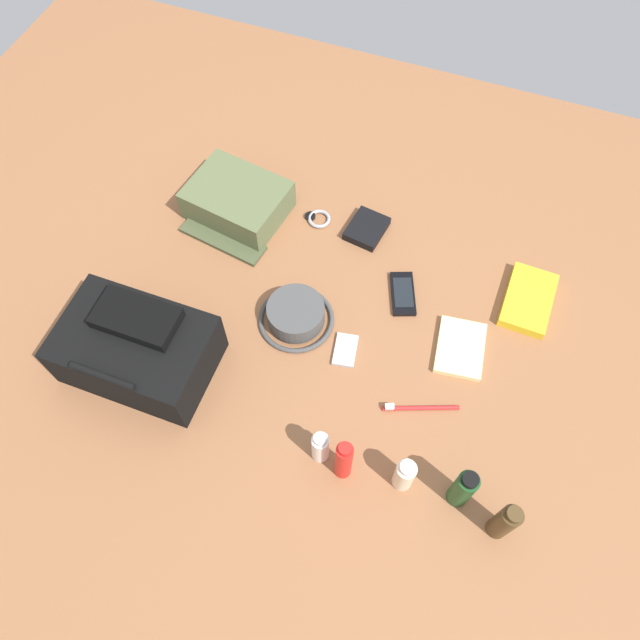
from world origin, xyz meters
name	(u,v)px	position (x,y,z in m)	size (l,w,h in m)	color
ground_plane	(320,330)	(0.00, 0.00, -0.01)	(2.64, 2.02, 0.02)	brown
backpack	(137,348)	(0.36, 0.23, 0.07)	(0.33, 0.23, 0.16)	black
toiletry_pouch	(237,202)	(0.33, -0.26, 0.04)	(0.27, 0.27, 0.09)	#56603D
bucket_hat	(296,316)	(0.06, 0.00, 0.03)	(0.19, 0.19, 0.06)	#454545
cologne_bottle	(505,522)	(-0.50, 0.31, 0.07)	(0.04, 0.04, 0.15)	#473319
shampoo_bottle	(463,489)	(-0.41, 0.28, 0.07)	(0.04, 0.04, 0.15)	#19471E
lotion_bottle	(404,475)	(-0.29, 0.29, 0.05)	(0.04, 0.04, 0.11)	beige
sunscreen_spray	(344,460)	(-0.17, 0.31, 0.08)	(0.04, 0.04, 0.16)	red
toothpaste_tube	(320,447)	(-0.11, 0.29, 0.05)	(0.04, 0.04, 0.11)	white
paperback_novel	(528,300)	(-0.46, -0.25, 0.01)	(0.12, 0.19, 0.03)	yellow
cell_phone	(403,294)	(-0.16, -0.16, 0.01)	(0.10, 0.14, 0.01)	black
media_player	(345,350)	(-0.08, 0.04, 0.01)	(0.07, 0.09, 0.01)	#B7B7BC
wristwatch	(318,219)	(0.12, -0.31, 0.01)	(0.07, 0.06, 0.01)	#99999E
toothbrush	(416,408)	(-0.28, 0.12, 0.01)	(0.17, 0.07, 0.02)	red
wallet	(367,229)	(-0.01, -0.32, 0.01)	(0.09, 0.11, 0.02)	black
notepad	(460,348)	(-0.33, -0.06, 0.01)	(0.11, 0.15, 0.02)	beige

